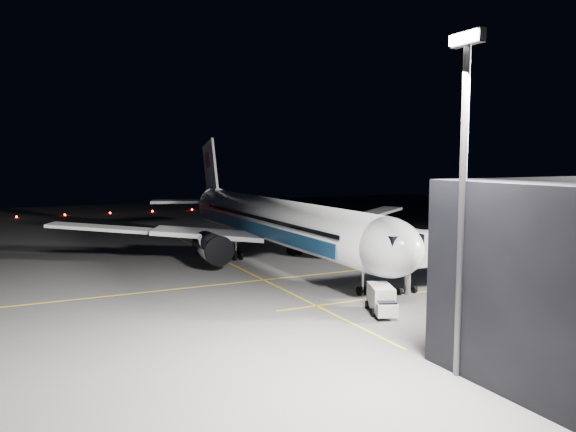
% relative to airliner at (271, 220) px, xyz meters
% --- Properties ---
extents(ground, '(200.00, 200.00, 0.00)m').
position_rel_airliner_xyz_m(ground, '(1.08, 0.00, -5.16)').
color(ground, '#4C4C4F').
rests_on(ground, ground).
extents(guide_line_main, '(0.25, 80.00, 0.01)m').
position_rel_airliner_xyz_m(guide_line_main, '(11.08, 0.00, -5.16)').
color(guide_line_main, gold).
rests_on(guide_line_main, ground).
extents(guide_line_cross, '(70.00, 0.25, 0.01)m').
position_rel_airliner_xyz_m(guide_line_cross, '(1.08, -6.00, -5.16)').
color(guide_line_cross, gold).
rests_on(guide_line_cross, ground).
extents(guide_line_side, '(0.25, 40.00, 0.01)m').
position_rel_airliner_xyz_m(guide_line_side, '(23.08, 10.00, -5.16)').
color(guide_line_side, gold).
rests_on(guide_line_side, ground).
extents(airliner, '(61.48, 54.22, 16.64)m').
position_rel_airliner_xyz_m(airliner, '(0.00, 0.00, 0.00)').
color(airliner, silver).
rests_on(airliner, ground).
extents(jet_bridge, '(3.60, 34.40, 6.30)m').
position_rel_airliner_xyz_m(jet_bridge, '(23.08, 18.06, -0.58)').
color(jet_bridge, '#B2B2B7').
rests_on(jet_bridge, ground).
extents(floodlight_mast_south, '(2.40, 0.67, 20.70)m').
position_rel_airliner_xyz_m(floodlight_mast_south, '(41.08, -6.01, 7.21)').
color(floodlight_mast_south, '#59595E').
rests_on(floodlight_mast_south, ground).
extents(taxiway_lights, '(0.44, 60.44, 0.44)m').
position_rel_airliner_xyz_m(taxiway_lights, '(-70.92, 0.00, -4.94)').
color(taxiway_lights, '#FF140A').
rests_on(taxiway_lights, ground).
extents(service_truck, '(5.00, 3.51, 2.39)m').
position_rel_airliner_xyz_m(service_truck, '(27.80, -2.17, -3.89)').
color(service_truck, silver).
rests_on(service_truck, ground).
extents(baggage_tug, '(2.48, 2.24, 1.49)m').
position_rel_airliner_xyz_m(baggage_tug, '(-2.91, 18.28, -4.48)').
color(baggage_tug, black).
rests_on(baggage_tug, ground).
extents(safety_cone_a, '(0.41, 0.41, 0.62)m').
position_rel_airliner_xyz_m(safety_cone_a, '(0.79, 10.48, -4.85)').
color(safety_cone_a, orange).
rests_on(safety_cone_a, ground).
extents(safety_cone_b, '(0.41, 0.41, 0.62)m').
position_rel_airliner_xyz_m(safety_cone_b, '(-4.02, 8.95, -4.86)').
color(safety_cone_b, orange).
rests_on(safety_cone_b, ground).
extents(safety_cone_c, '(0.37, 0.37, 0.56)m').
position_rel_airliner_xyz_m(safety_cone_c, '(-2.03, 13.70, -4.88)').
color(safety_cone_c, orange).
rests_on(safety_cone_c, ground).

